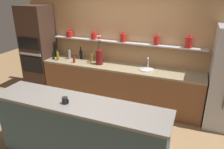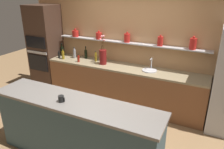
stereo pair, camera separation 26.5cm
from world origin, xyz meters
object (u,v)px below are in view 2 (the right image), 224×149
object	(u,v)px
oven_tower	(46,48)
bottle_wine_6	(86,54)
bottle_sauce_4	(78,59)
bottle_spirit_5	(75,54)
bottle_oil_2	(63,55)
bottle_oil_3	(96,57)
flower_vase	(103,56)
sink_fixture	(150,70)
bottle_wine_0	(62,51)
bottle_sauce_1	(59,55)
coffee_mug	(61,99)

from	to	relation	value
oven_tower	bottle_wine_6	bearing A→B (deg)	7.86
bottle_sauce_4	bottle_spirit_5	world-z (taller)	bottle_spirit_5
bottle_oil_2	bottle_oil_3	size ratio (longest dim) A/B	1.02
flower_vase	sink_fixture	world-z (taller)	flower_vase
bottle_sauce_4	bottle_wine_6	xyz separation A→B (m)	(0.01, 0.31, 0.03)
oven_tower	bottle_wine_0	bearing A→B (deg)	10.81
bottle_sauce_1	bottle_spirit_5	bearing A→B (deg)	24.97
sink_fixture	coffee_mug	xyz separation A→B (m)	(-0.68, -2.02, 0.12)
bottle_wine_0	bottle_spirit_5	size ratio (longest dim) A/B	1.20
bottle_oil_2	bottle_spirit_5	xyz separation A→B (m)	(0.20, 0.19, 0.01)
bottle_oil_3	bottle_sauce_4	world-z (taller)	bottle_oil_3
flower_vase	coffee_mug	size ratio (longest dim) A/B	6.56
flower_vase	bottle_sauce_4	size ratio (longest dim) A/B	3.51
bottle_oil_3	bottle_spirit_5	bearing A→B (deg)	-179.32
bottle_sauce_1	bottle_sauce_4	size ratio (longest dim) A/B	0.93
sink_fixture	bottle_sauce_4	distance (m)	1.67
bottle_sauce_4	coffee_mug	size ratio (longest dim) A/B	1.87
oven_tower	bottle_oil_2	distance (m)	0.67
sink_fixture	bottle_sauce_4	xyz separation A→B (m)	(-1.67, -0.16, 0.06)
bottle_wine_6	bottle_sauce_4	bearing A→B (deg)	-91.93
bottle_spirit_5	coffee_mug	bearing A→B (deg)	-59.07
bottle_wine_6	bottle_oil_2	bearing A→B (deg)	-148.60
bottle_oil_2	bottle_sauce_4	size ratio (longest dim) A/B	1.32
bottle_wine_0	bottle_oil_3	size ratio (longest dim) A/B	1.29
flower_vase	bottle_sauce_4	distance (m)	0.61
bottle_oil_2	oven_tower	bearing A→B (deg)	168.81
bottle_oil_2	bottle_wine_0	bearing A→B (deg)	131.36
oven_tower	bottle_wine_0	world-z (taller)	oven_tower
oven_tower	sink_fixture	xyz separation A→B (m)	(2.78, 0.01, -0.13)
oven_tower	sink_fixture	world-z (taller)	oven_tower
bottle_oil_2	coffee_mug	bearing A→B (deg)	-52.51
bottle_wine_0	bottle_sauce_4	distance (m)	0.69
flower_vase	bottle_oil_2	size ratio (longest dim) A/B	2.65
oven_tower	bottle_sauce_1	bearing A→B (deg)	-11.38
oven_tower	bottle_sauce_1	xyz separation A→B (m)	(0.51, -0.10, -0.08)
sink_fixture	bottle_oil_2	world-z (taller)	bottle_oil_2
bottle_sauce_1	bottle_spirit_5	distance (m)	0.39
sink_fixture	bottle_wine_6	distance (m)	1.66
coffee_mug	bottle_wine_0	bearing A→B (deg)	127.91
oven_tower	bottle_oil_2	world-z (taller)	oven_tower
bottle_sauce_4	sink_fixture	bearing A→B (deg)	5.57
flower_vase	bottle_wine_6	size ratio (longest dim) A/B	2.24
oven_tower	bottle_sauce_4	xyz separation A→B (m)	(1.12, -0.15, -0.08)
sink_fixture	coffee_mug	distance (m)	2.14
flower_vase	bottle_oil_2	world-z (taller)	flower_vase
bottle_wine_0	bottle_oil_3	world-z (taller)	bottle_wine_0
sink_fixture	bottle_oil_3	world-z (taller)	sink_fixture
coffee_mug	bottle_oil_2	bearing A→B (deg)	127.49
bottle_wine_0	bottle_sauce_1	xyz separation A→B (m)	(0.04, -0.19, -0.05)
bottle_sauce_4	bottle_wine_6	distance (m)	0.31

